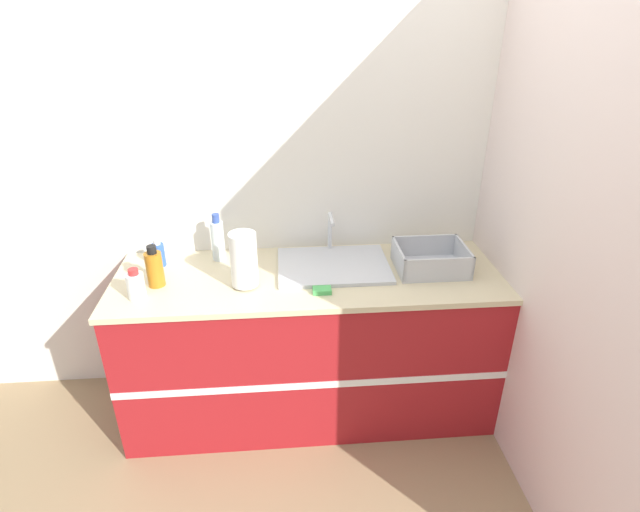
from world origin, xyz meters
TOP-DOWN VIEW (x-y plane):
  - ground_plane at (0.00, 0.00)m, footprint 12.00×12.00m
  - wall_back at (0.00, 0.70)m, footprint 4.40×0.06m
  - wall_right at (1.03, 0.34)m, footprint 0.06×2.67m
  - counter_cabinet at (0.00, 0.34)m, footprint 2.03×0.69m
  - sink at (0.13, 0.41)m, footprint 0.59×0.44m
  - paper_towel_roll at (-0.33, 0.24)m, footprint 0.13×0.13m
  - dish_rack at (0.64, 0.34)m, footprint 0.36×0.29m
  - bottle_blue at (-0.80, 0.50)m, footprint 0.07×0.07m
  - bottle_clear at (-0.48, 0.55)m, footprint 0.07×0.07m
  - bottle_amber at (-0.77, 0.28)m, footprint 0.08×0.08m
  - bottle_white_spray at (-0.84, 0.17)m, footprint 0.09×0.09m
  - sponge at (0.05, 0.14)m, footprint 0.09×0.06m

SIDE VIEW (x-z plane):
  - ground_plane at x=0.00m, z-range 0.00..0.00m
  - counter_cabinet at x=0.00m, z-range 0.00..0.89m
  - sponge at x=0.05m, z-range 0.88..0.91m
  - sink at x=0.13m, z-range 0.78..1.02m
  - dish_rack at x=0.64m, z-range 0.86..1.00m
  - bottle_blue at x=-0.80m, z-range 0.88..1.03m
  - bottle_white_spray at x=-0.84m, z-range 0.88..1.03m
  - bottle_amber at x=-0.77m, z-range 0.87..1.09m
  - bottle_clear at x=-0.48m, z-range 0.87..1.14m
  - paper_towel_roll at x=-0.33m, z-range 0.89..1.17m
  - wall_back at x=0.00m, z-range 0.00..2.60m
  - wall_right at x=1.03m, z-range 0.00..2.60m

